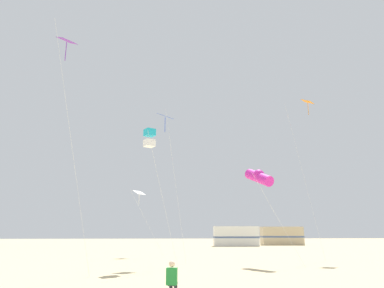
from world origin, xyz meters
The scene contains 9 objects.
kite_flyer_standing centered at (-1.75, 4.66, 0.61)m, with size 0.40×0.54×1.16m.
kite_diamond_orange centered at (9.94, 20.02, 12.20)m, with size 2.48×2.48×13.07m.
kite_tube_magenta centered at (4.21, 15.42, 5.60)m, with size 3.39×3.60×6.30m.
kite_diamond_blue centered at (-2.03, 17.00, 9.78)m, with size 2.19×2.19×10.44m.
kite_diamond_white centered at (-4.24, 24.29, 5.24)m, with size 2.93×2.93×5.64m.
kite_box_cyan centered at (-3.05, 14.34, 7.83)m, with size 2.29×2.29×8.42m.
kite_diamond_violet centered at (-7.44, 10.31, 11.60)m, with size 2.70×2.70×12.42m.
rv_van_white centered at (8.46, 44.70, 1.39)m, with size 6.54×2.63×2.80m.
rv_van_tan centered at (16.53, 48.46, 1.39)m, with size 6.53×2.61×2.80m.
Camera 1 is at (-2.05, -7.31, 2.07)m, focal length 32.82 mm.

